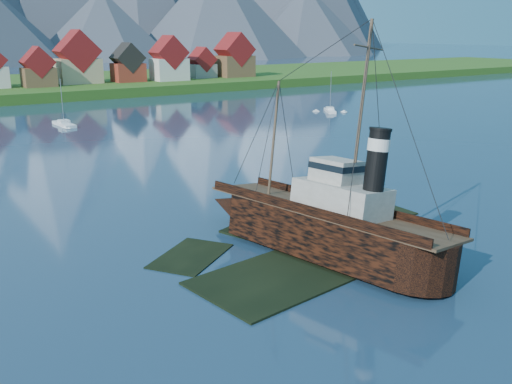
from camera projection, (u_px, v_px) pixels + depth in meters
ground at (309, 257)px, 51.95m from camera, size 1400.00×1400.00×0.00m
shoal at (310, 249)px, 54.72m from camera, size 31.71×21.24×1.14m
seawall at (12, 105)px, 157.99m from camera, size 600.00×2.50×2.00m
tugboat_wreck at (314, 222)px, 52.82m from camera, size 6.47×27.90×22.11m
sailboat_d at (330, 111)px, 144.18m from camera, size 5.64×7.64×10.57m
sailboat_e at (64, 125)px, 123.33m from camera, size 2.88×9.23×10.55m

